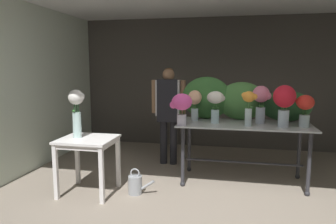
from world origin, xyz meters
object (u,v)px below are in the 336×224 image
at_px(watering_can, 136,184).
at_px(vase_white_roses_tall, 77,109).
at_px(vase_rosy_lilies, 261,100).
at_px(vase_sunset_ranunculus, 249,104).
at_px(vase_scarlet_freesia, 305,107).
at_px(side_table_white, 88,146).
at_px(vase_peach_peonies, 195,102).
at_px(vase_ivory_anemones, 216,102).
at_px(vase_fuchsia_tulips, 182,105).
at_px(florist, 168,106).
at_px(display_table_glass, 243,133).
at_px(vase_crimson_roses, 284,101).

bearing_deg(watering_can, vase_white_roses_tall, -173.28).
bearing_deg(vase_white_roses_tall, vase_rosy_lilies, 20.32).
xyz_separation_m(vase_sunset_ranunculus, vase_scarlet_freesia, (0.72, 0.09, -0.03)).
bearing_deg(side_table_white, vase_peach_peonies, 35.30).
xyz_separation_m(vase_ivory_anemones, vase_fuchsia_tulips, (-0.44, -0.26, -0.01)).
relative_size(vase_scarlet_freesia, watering_can, 1.20).
xyz_separation_m(florist, vase_scarlet_freesia, (1.98, -0.73, 0.12)).
xyz_separation_m(vase_ivory_anemones, watering_can, (-0.97, -0.66, -1.02)).
distance_m(florist, watering_can, 1.61).
bearing_deg(watering_can, florist, 83.37).
relative_size(display_table_glass, vase_sunset_ranunculus, 3.91).
bearing_deg(vase_fuchsia_tulips, vase_rosy_lilies, 19.50).
xyz_separation_m(vase_rosy_lilies, vase_scarlet_freesia, (0.54, -0.17, -0.07)).
xyz_separation_m(side_table_white, vase_peach_peonies, (1.27, 0.90, 0.50)).
bearing_deg(vase_crimson_roses, vase_rosy_lilies, 140.59).
bearing_deg(vase_white_roses_tall, vase_crimson_roses, 13.72).
distance_m(vase_fuchsia_tulips, vase_white_roses_tall, 1.37).
xyz_separation_m(vase_crimson_roses, vase_white_roses_tall, (-2.61, -0.64, -0.09)).
xyz_separation_m(vase_scarlet_freesia, vase_white_roses_tall, (-2.88, -0.70, -0.01)).
distance_m(vase_ivory_anemones, vase_sunset_ranunculus, 0.46).
relative_size(vase_peach_peonies, vase_sunset_ranunculus, 0.96).
relative_size(vase_crimson_roses, vase_white_roses_tall, 0.89).
height_order(florist, vase_ivory_anemones, florist).
xyz_separation_m(display_table_glass, vase_rosy_lilies, (0.22, 0.06, 0.47)).
bearing_deg(vase_ivory_anemones, watering_can, -145.88).
bearing_deg(vase_white_roses_tall, vase_scarlet_freesia, 13.66).
bearing_deg(florist, vase_ivory_anemones, -39.97).
relative_size(vase_ivory_anemones, vase_sunset_ranunculus, 0.96).
bearing_deg(vase_scarlet_freesia, vase_fuchsia_tulips, -172.56).
xyz_separation_m(florist, vase_fuchsia_tulips, (0.38, -0.94, 0.14)).
height_order(florist, vase_fuchsia_tulips, florist).
height_order(vase_fuchsia_tulips, vase_crimson_roses, vase_crimson_roses).
relative_size(display_table_glass, watering_can, 5.18).
relative_size(vase_ivory_anemones, vase_rosy_lilies, 0.85).
height_order(display_table_glass, vase_crimson_roses, vase_crimson_roses).
bearing_deg(vase_ivory_anemones, display_table_glass, 8.00).
bearing_deg(side_table_white, display_table_glass, 22.10).
bearing_deg(vase_rosy_lilies, display_table_glass, -164.50).
xyz_separation_m(florist, vase_white_roses_tall, (-0.90, -1.43, 0.11)).
distance_m(vase_ivory_anemones, vase_rosy_lilies, 0.63).
distance_m(vase_rosy_lilies, vase_sunset_ranunculus, 0.31).
relative_size(florist, vase_peach_peonies, 3.64).
height_order(display_table_glass, vase_scarlet_freesia, vase_scarlet_freesia).
relative_size(vase_ivory_anemones, vase_peach_peonies, 1.01).
distance_m(side_table_white, vase_sunset_ranunculus, 2.18).
bearing_deg(vase_peach_peonies, vase_fuchsia_tulips, -107.20).
relative_size(florist, vase_fuchsia_tulips, 3.77).
bearing_deg(vase_rosy_lilies, vase_scarlet_freesia, -16.93).
xyz_separation_m(vase_ivory_anemones, vase_crimson_roses, (0.89, -0.11, 0.06)).
bearing_deg(side_table_white, vase_rosy_lilies, 21.45).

